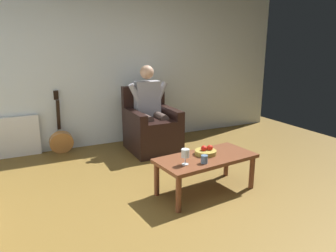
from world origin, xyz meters
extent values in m
plane|color=brown|center=(0.00, 0.00, 0.00)|extent=(7.32, 7.32, 0.00)
cube|color=silver|center=(0.00, -2.65, 1.36)|extent=(6.50, 0.06, 2.73)
cube|color=black|center=(-0.42, -1.95, 0.21)|extent=(0.72, 0.82, 0.43)
cube|color=black|center=(-0.42, -1.89, 0.48)|extent=(0.47, 0.70, 0.10)
cube|color=black|center=(-0.72, -1.95, 0.55)|extent=(0.13, 0.82, 0.24)
cube|color=black|center=(-0.12, -1.95, 0.55)|extent=(0.13, 0.82, 0.24)
cube|color=black|center=(-0.42, -2.30, 0.71)|extent=(0.71, 0.12, 0.57)
cube|color=#9999A3|center=(-0.42, -2.13, 0.81)|extent=(0.40, 0.18, 0.55)
sphere|color=tan|center=(-0.42, -2.13, 1.22)|extent=(0.22, 0.22, 0.22)
cylinder|color=#503F39|center=(-0.54, -1.93, 0.54)|extent=(0.13, 0.40, 0.13)
cylinder|color=#503F39|center=(-0.54, -1.73, 0.26)|extent=(0.12, 0.12, 0.53)
cylinder|color=#9999A3|center=(-0.65, -2.08, 0.93)|extent=(0.20, 0.09, 0.29)
cylinder|color=#503F39|center=(-0.30, -1.93, 0.54)|extent=(0.13, 0.40, 0.13)
cylinder|color=#503F39|center=(-0.30, -1.73, 0.26)|extent=(0.12, 0.12, 0.53)
cylinder|color=#9999A3|center=(-0.19, -2.08, 0.93)|extent=(0.20, 0.09, 0.29)
cube|color=brown|center=(-0.39, -0.36, 0.40)|extent=(1.18, 0.65, 0.04)
cylinder|color=brown|center=(-0.93, -0.20, 0.19)|extent=(0.06, 0.06, 0.38)
cylinder|color=brown|center=(0.10, -0.09, 0.19)|extent=(0.06, 0.06, 0.38)
cylinder|color=brown|center=(-0.88, -0.63, 0.19)|extent=(0.06, 0.06, 0.38)
cylinder|color=brown|center=(0.14, -0.52, 0.19)|extent=(0.06, 0.06, 0.38)
cylinder|color=#B3753B|center=(0.90, -2.44, 0.18)|extent=(0.35, 0.18, 0.37)
cylinder|color=black|center=(0.90, -2.39, 0.20)|extent=(0.10, 0.03, 0.10)
cube|color=black|center=(0.90, -2.54, 0.59)|extent=(0.05, 0.14, 0.48)
cube|color=black|center=(0.90, -2.61, 0.89)|extent=(0.07, 0.06, 0.14)
cube|color=white|center=(1.51, -2.58, 0.31)|extent=(0.65, 0.06, 0.61)
cylinder|color=silver|center=(-0.07, -0.26, 0.43)|extent=(0.07, 0.07, 0.01)
cylinder|color=silver|center=(-0.07, -0.26, 0.47)|extent=(0.01, 0.01, 0.07)
cylinder|color=silver|center=(-0.07, -0.26, 0.55)|extent=(0.09, 0.09, 0.09)
cylinder|color=#590C19|center=(-0.07, -0.26, 0.53)|extent=(0.08, 0.08, 0.04)
cylinder|color=olive|center=(-0.43, -0.42, 0.45)|extent=(0.25, 0.25, 0.05)
sphere|color=red|center=(-0.41, -0.43, 0.50)|extent=(0.07, 0.07, 0.07)
sphere|color=red|center=(-0.48, -0.42, 0.50)|extent=(0.07, 0.07, 0.07)
cylinder|color=slate|center=(-0.27, -0.20, 0.47)|extent=(0.07, 0.07, 0.09)
camera|label=1|loc=(1.44, 2.41, 1.64)|focal=33.40mm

